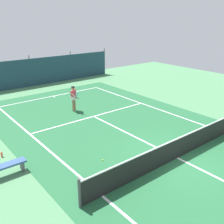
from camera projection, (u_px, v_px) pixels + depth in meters
name	position (u px, v px, depth m)	size (l,w,h in m)	color
ground_plane	(177.00, 158.00, 11.42)	(36.00, 36.00, 0.00)	#4C8456
court_surface	(177.00, 158.00, 11.42)	(11.02, 26.60, 0.01)	#236038
tennis_net	(178.00, 148.00, 11.24)	(10.12, 0.10, 1.10)	black
back_fence	(29.00, 78.00, 23.19)	(16.30, 0.98, 2.70)	#1E3D4C
tennis_player	(74.00, 97.00, 16.74)	(0.56, 0.83, 1.64)	#9E7051
tennis_ball_near_player	(103.00, 160.00, 11.19)	(0.07, 0.07, 0.07)	#CCDB33
courtside_bench	(5.00, 167.00, 10.03)	(1.60, 0.40, 0.49)	#335184
water_bottle	(2.00, 155.00, 11.47)	(0.08, 0.08, 0.24)	#D84C38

